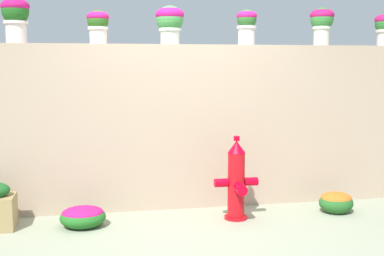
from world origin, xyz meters
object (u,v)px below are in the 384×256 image
Objects in this scene: potted_plant_4 at (247,24)px; flower_bush_left at (83,216)px; potted_plant_5 at (322,21)px; potted_plant_2 at (98,23)px; fire_hydrant at (236,182)px; potted_plant_1 at (15,15)px; flower_bush_right at (336,201)px; potted_plant_3 at (170,21)px.

potted_plant_4 is 0.87× the size of flower_bush_left.
potted_plant_4 is 0.90× the size of potted_plant_5.
potted_plant_2 is 2.07m from flower_bush_left.
fire_hydrant is at bearing -22.95° from potted_plant_2.
potted_plant_2 is at bearing 70.33° from flower_bush_left.
potted_plant_1 is 2.26m from flower_bush_left.
flower_bush_right is at bearing 1.11° from fire_hydrant.
potted_plant_3 is 0.95× the size of potted_plant_5.
potted_plant_2 is 2.64m from potted_plant_5.
potted_plant_5 reaches higher than potted_plant_2.
potted_plant_5 is at bearing 28.23° from fire_hydrant.
potted_plant_4 is 2.27m from flower_bush_right.
flower_bush_right is (2.79, -0.02, 0.01)m from flower_bush_left.
potted_plant_2 is 0.85× the size of potted_plant_3.
flower_bush_right is at bearing -34.22° from potted_plant_4.
flower_bush_left is (-2.84, -0.62, -2.05)m from potted_plant_5.
flower_bush_left is (-0.20, -0.56, -1.99)m from potted_plant_2.
potted_plant_4 reaches higher than fire_hydrant.
potted_plant_5 reaches higher than fire_hydrant.
potted_plant_3 is (0.79, 0.00, 0.04)m from potted_plant_2.
potted_plant_3 reaches higher than flower_bush_right.
fire_hydrant is (1.42, -0.60, -1.69)m from potted_plant_2.
potted_plant_2 is (0.87, -0.06, -0.08)m from potted_plant_1.
potted_plant_3 is 0.90m from potted_plant_4.
potted_plant_2 reaches higher than flower_bush_right.
potted_plant_3 is 1.85m from potted_plant_5.
potted_plant_1 is at bearing 163.92° from fire_hydrant.
potted_plant_5 reaches higher than flower_bush_left.
potted_plant_3 reaches higher than flower_bush_left.
flower_bush_left is (-1.90, -0.59, -2.01)m from potted_plant_4.
potted_plant_3 is 2.76m from flower_bush_right.
potted_plant_2 reaches higher than fire_hydrant.
potted_plant_3 is 1.94m from fire_hydrant.
potted_plant_5 is (2.64, 0.06, 0.07)m from potted_plant_2.
potted_plant_2 is 1.70m from potted_plant_4.
potted_plant_4 is (2.56, -0.03, -0.06)m from potted_plant_1.
potted_plant_5 is at bearing 85.01° from flower_bush_right.
potted_plant_4 is at bearing 17.21° from flower_bush_left.
fire_hydrant reaches higher than flower_bush_right.
potted_plant_4 is at bearing 1.54° from potted_plant_3.
potted_plant_1 is 1.66m from potted_plant_3.
potted_plant_3 is 1.06× the size of potted_plant_4.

